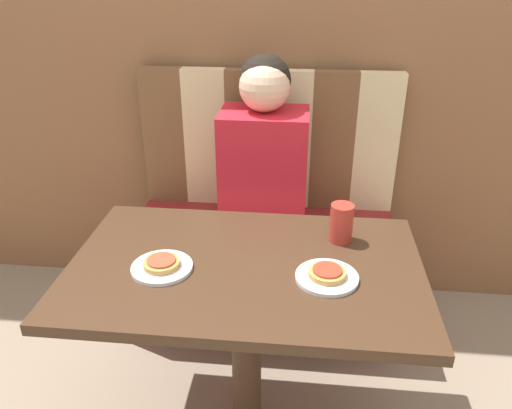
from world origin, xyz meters
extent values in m
cube|color=brown|center=(0.00, 0.93, 1.30)|extent=(7.00, 0.05, 2.60)
cube|color=maroon|center=(0.00, 0.62, 0.24)|extent=(1.13, 0.51, 0.49)
cube|color=brown|center=(-0.47, 0.85, 0.80)|extent=(0.19, 0.06, 0.62)
cube|color=beige|center=(-0.28, 0.85, 0.80)|extent=(0.19, 0.06, 0.62)
cube|color=brown|center=(-0.09, 0.85, 0.80)|extent=(0.19, 0.06, 0.62)
cube|color=beige|center=(0.09, 0.85, 0.80)|extent=(0.19, 0.06, 0.62)
cube|color=brown|center=(0.28, 0.85, 0.80)|extent=(0.19, 0.06, 0.62)
cube|color=beige|center=(0.47, 0.85, 0.80)|extent=(0.19, 0.06, 0.62)
cube|color=#422B1C|center=(0.00, 0.00, 0.69)|extent=(1.07, 0.68, 0.03)
cylinder|color=#422B1C|center=(0.00, 0.00, 0.33)|extent=(0.10, 0.10, 0.67)
cube|color=red|center=(0.00, 0.62, 0.74)|extent=(0.35, 0.25, 0.51)
sphere|color=beige|center=(0.00, 0.62, 1.10)|extent=(0.20, 0.20, 0.20)
sphere|color=black|center=(0.00, 0.65, 1.11)|extent=(0.20, 0.20, 0.20)
cylinder|color=white|center=(-0.24, -0.05, 0.71)|extent=(0.18, 0.18, 0.01)
cylinder|color=white|center=(0.24, -0.05, 0.71)|extent=(0.18, 0.18, 0.01)
cylinder|color=#C68E47|center=(-0.24, -0.05, 0.72)|extent=(0.11, 0.11, 0.02)
cylinder|color=#AD472D|center=(-0.24, -0.05, 0.73)|extent=(0.09, 0.09, 0.01)
cylinder|color=#C68E47|center=(0.24, -0.05, 0.72)|extent=(0.11, 0.11, 0.02)
cylinder|color=#B73823|center=(0.24, -0.05, 0.73)|extent=(0.09, 0.09, 0.01)
cylinder|color=#B23328|center=(0.29, 0.17, 0.77)|extent=(0.08, 0.08, 0.13)
camera|label=1|loc=(0.16, -1.26, 1.55)|focal=35.00mm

